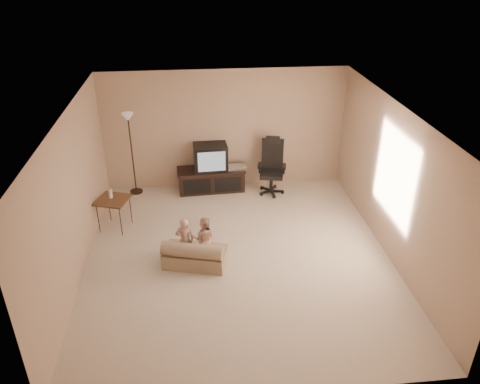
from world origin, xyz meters
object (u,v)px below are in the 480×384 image
(office_chair, at_px, (272,173))
(toddler_right, at_px, (204,238))
(floor_lamp, at_px, (130,136))
(tv_stand, at_px, (211,172))
(child_sofa, at_px, (194,255))
(side_table, at_px, (113,200))
(toddler_left, at_px, (185,240))

(office_chair, xyz_separation_m, toddler_right, (-1.49, -2.26, -0.03))
(floor_lamp, bearing_deg, tv_stand, -2.09)
(tv_stand, xyz_separation_m, child_sofa, (-0.42, -2.63, -0.23))
(floor_lamp, xyz_separation_m, toddler_right, (1.35, -2.53, -0.87))
(office_chair, bearing_deg, side_table, -148.26)
(office_chair, distance_m, floor_lamp, 2.98)
(toddler_right, bearing_deg, office_chair, -112.36)
(tv_stand, distance_m, office_chair, 1.26)
(side_table, xyz_separation_m, toddler_left, (1.28, -1.16, -0.17))
(tv_stand, relative_size, side_table, 1.79)
(child_sofa, xyz_separation_m, toddler_left, (-0.14, 0.15, 0.21))
(tv_stand, height_order, child_sofa, tv_stand)
(office_chair, xyz_separation_m, side_table, (-3.09, -1.11, 0.16))
(tv_stand, distance_m, toddler_right, 2.48)
(toddler_right, bearing_deg, tv_stand, -84.61)
(side_table, xyz_separation_m, floor_lamp, (0.24, 1.38, 0.68))
(toddler_left, bearing_deg, floor_lamp, -68.55)
(tv_stand, height_order, side_table, tv_stand)
(tv_stand, height_order, toddler_right, tv_stand)
(office_chair, height_order, child_sofa, office_chair)
(office_chair, distance_m, toddler_right, 2.71)
(floor_lamp, distance_m, toddler_left, 2.88)
(toddler_right, bearing_deg, child_sofa, 54.98)
(toddler_left, distance_m, toddler_right, 0.32)
(office_chair, height_order, floor_lamp, floor_lamp)
(tv_stand, relative_size, child_sofa, 1.31)
(tv_stand, height_order, floor_lamp, floor_lamp)
(office_chair, height_order, toddler_right, office_chair)
(tv_stand, distance_m, floor_lamp, 1.80)
(side_table, bearing_deg, office_chair, 19.87)
(child_sofa, bearing_deg, floor_lamp, 128.85)
(tv_stand, height_order, office_chair, office_chair)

